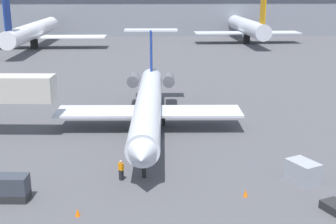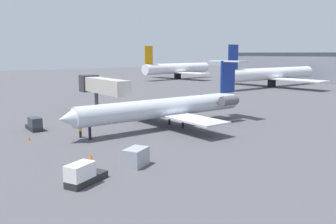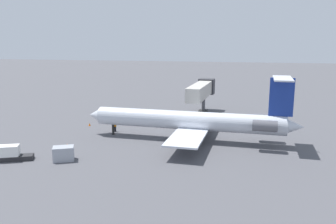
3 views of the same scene
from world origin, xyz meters
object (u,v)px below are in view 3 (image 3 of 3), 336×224
ground_crew_marshaller (115,126)px  baggage_tug_trailing (115,115)px  regional_jet (194,120)px  traffic_cone_near (67,145)px  jet_bridge (202,90)px  traffic_cone_mid (90,124)px  cargo_container_uld (64,154)px  baggage_tug_lead (12,154)px

ground_crew_marshaller → baggage_tug_trailing: bearing=-158.7°
ground_crew_marshaller → baggage_tug_trailing: size_ratio=0.42×
regional_jet → baggage_tug_trailing: regional_jet is taller
baggage_tug_trailing → traffic_cone_near: 17.40m
jet_bridge → baggage_tug_trailing: bearing=-61.7°
regional_jet → traffic_cone_near: regional_jet is taller
regional_jet → traffic_cone_near: size_ratio=57.90×
jet_bridge → traffic_cone_mid: bearing=-52.5°
regional_jet → cargo_container_uld: regional_jet is taller
traffic_cone_near → traffic_cone_mid: bearing=-168.6°
jet_bridge → cargo_container_uld: bearing=-22.9°
baggage_tug_trailing → traffic_cone_near: bearing=-0.5°
baggage_tug_trailing → traffic_cone_mid: (5.44, -2.56, -0.56)m
ground_crew_marshaller → baggage_tug_lead: (15.72, -7.19, -0.02)m
ground_crew_marshaller → traffic_cone_near: 9.93m
cargo_container_uld → traffic_cone_near: 5.52m
baggage_tug_lead → traffic_cone_mid: bearing=175.3°
baggage_tug_trailing → cargo_container_uld: baggage_tug_trailing is taller
jet_bridge → traffic_cone_mid: jet_bridge is taller
ground_crew_marshaller → baggage_tug_trailing: baggage_tug_trailing is taller
regional_jet → ground_crew_marshaller: (-2.20, -13.21, -2.21)m
cargo_container_uld → ground_crew_marshaller: bearing=176.0°
ground_crew_marshaller → traffic_cone_mid: ground_crew_marshaller is taller
regional_jet → traffic_cone_mid: bearing=-104.3°
traffic_cone_mid → baggage_tug_trailing: bearing=154.8°
ground_crew_marshaller → regional_jet: bearing=80.5°
traffic_cone_near → traffic_cone_mid: size_ratio=1.00×
ground_crew_marshaller → cargo_container_uld: cargo_container_uld is taller
regional_jet → cargo_container_uld: 18.82m
regional_jet → baggage_tug_trailing: 19.42m
ground_crew_marshaller → traffic_cone_near: (9.35, -3.30, -0.58)m
jet_bridge → cargo_container_uld: jet_bridge is taller
jet_bridge → traffic_cone_mid: (13.51, -17.57, -4.61)m
jet_bridge → regional_jet: bearing=4.2°
baggage_tug_lead → baggage_tug_trailing: bearing=170.3°
baggage_tug_lead → traffic_cone_mid: (-18.32, 1.49, -0.56)m
jet_bridge → baggage_tug_lead: jet_bridge is taller
ground_crew_marshaller → cargo_container_uld: size_ratio=0.57×
jet_bridge → ground_crew_marshaller: jet_bridge is taller
traffic_cone_near → ground_crew_marshaller: bearing=160.6°
baggage_tug_lead → cargo_container_uld: baggage_tug_lead is taller
ground_crew_marshaller → traffic_cone_mid: size_ratio=3.07×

